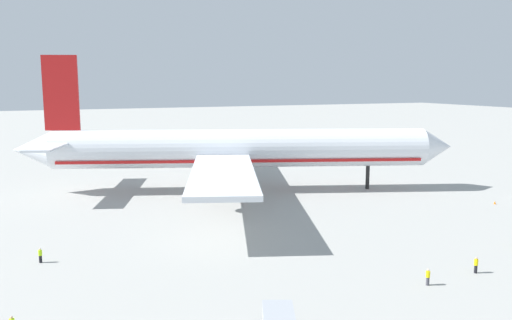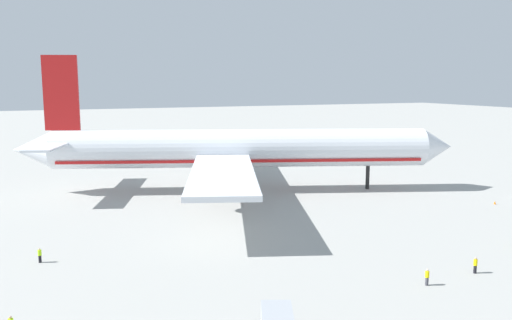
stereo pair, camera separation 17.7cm
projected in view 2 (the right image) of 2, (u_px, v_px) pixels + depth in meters
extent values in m
plane|color=#9E9E99|center=(242.00, 191.00, 93.25)|extent=(600.00, 600.00, 0.00)
cylinder|color=silver|center=(241.00, 148.00, 92.07)|extent=(65.07, 28.46, 6.84)
cone|color=silver|center=(436.00, 147.00, 94.25)|extent=(7.38, 8.14, 6.70)
cone|color=silver|center=(33.00, 150.00, 89.84)|extent=(8.60, 8.39, 6.50)
cube|color=red|center=(61.00, 93.00, 88.66)|extent=(5.83, 2.46, 12.98)
cube|color=silver|center=(72.00, 138.00, 96.69)|extent=(8.01, 12.46, 0.36)
cube|color=silver|center=(48.00, 147.00, 83.16)|extent=(8.01, 12.46, 0.36)
cube|color=silver|center=(223.00, 141.00, 111.50)|extent=(19.29, 33.80, 0.70)
cylinder|color=slate|center=(228.00, 155.00, 107.09)|extent=(6.48, 5.56, 3.97)
cube|color=silver|center=(223.00, 173.00, 72.53)|extent=(19.29, 33.80, 0.70)
cylinder|color=slate|center=(229.00, 181.00, 77.73)|extent=(6.26, 4.93, 3.31)
cylinder|color=black|center=(368.00, 177.00, 94.33)|extent=(0.70, 0.70, 4.37)
cylinder|color=black|center=(223.00, 174.00, 98.06)|extent=(0.70, 0.70, 4.37)
cylinder|color=black|center=(223.00, 185.00, 87.37)|extent=(0.70, 0.70, 4.37)
cube|color=red|center=(241.00, 159.00, 92.35)|extent=(62.45, 27.26, 0.50)
cube|color=#26598C|center=(134.00, 155.00, 135.89)|extent=(3.17, 2.53, 0.15)
cylinder|color=#333338|center=(128.00, 155.00, 136.00)|extent=(0.57, 0.34, 0.08)
cylinder|color=black|center=(130.00, 156.00, 135.28)|extent=(0.41, 0.29, 0.40)
cylinder|color=black|center=(131.00, 155.00, 136.66)|extent=(0.41, 0.29, 0.40)
cylinder|color=black|center=(138.00, 156.00, 135.14)|extent=(0.41, 0.29, 0.40)
cylinder|color=black|center=(139.00, 155.00, 136.52)|extent=(0.41, 0.29, 0.40)
cylinder|color=black|center=(40.00, 259.00, 56.10)|extent=(0.39, 0.39, 0.82)
cylinder|color=#B2F219|center=(40.00, 253.00, 55.99)|extent=(0.49, 0.49, 0.61)
sphere|color=beige|center=(39.00, 249.00, 55.92)|extent=(0.22, 0.22, 0.22)
cylinder|color=#3F3F47|center=(427.00, 281.00, 49.82)|extent=(0.34, 0.34, 0.82)
cylinder|color=yellow|center=(427.00, 274.00, 49.71)|extent=(0.43, 0.43, 0.62)
sphere|color=beige|center=(427.00, 270.00, 49.64)|extent=(0.22, 0.22, 0.22)
cylinder|color=black|center=(475.00, 269.00, 52.98)|extent=(0.41, 0.41, 0.85)
cylinder|color=yellow|center=(475.00, 262.00, 52.87)|extent=(0.51, 0.51, 0.63)
sphere|color=tan|center=(476.00, 258.00, 52.80)|extent=(0.23, 0.23, 0.23)
sphere|color=tan|center=(10.00, 317.00, 39.77)|extent=(0.22, 0.22, 0.22)
cone|color=orange|center=(495.00, 203.00, 82.78)|extent=(0.36, 0.36, 0.55)
cone|color=orange|center=(311.00, 157.00, 133.46)|extent=(0.36, 0.36, 0.55)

